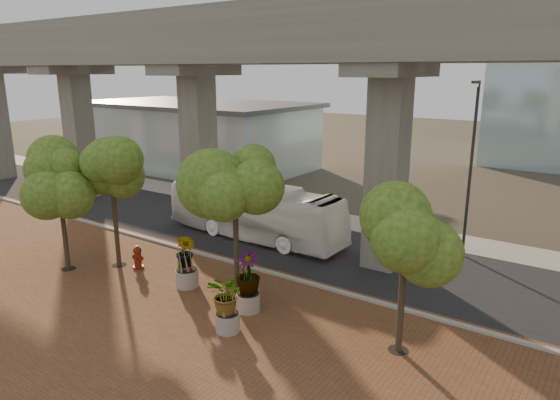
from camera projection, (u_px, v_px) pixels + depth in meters
The scene contains 18 objects.
ground at pixel (259, 253), 26.16m from camera, with size 160.00×160.00×0.00m, color #3C382C.
brick_plaza at pixel (138, 311), 19.79m from camera, with size 70.00×13.00×0.06m, color brown.
asphalt_road at pixel (281, 242), 27.74m from camera, with size 90.00×8.00×0.04m, color black.
curb_strip at pixel (235, 263), 24.55m from camera, with size 70.00×0.25×0.16m, color #A29E97.
far_sidewalk at pixel (330, 219), 32.11m from camera, with size 90.00×3.00×0.06m, color #A29E97.
transit_viaduct at pixel (281, 110), 25.91m from camera, with size 72.00×5.60×12.40m.
station_pavilion at pixel (195, 134), 49.11m from camera, with size 23.00×13.00×6.30m.
transit_bus at pixel (254, 212), 28.11m from camera, with size 2.59×11.03×3.08m, color white.
fire_hydrant at pixel (138, 257), 23.84m from camera, with size 0.57×0.52×1.15m.
planter_front at pixel (227, 297), 17.89m from camera, with size 1.98×1.98×2.18m.
planter_right at pixel (248, 276), 19.39m from camera, with size 2.28×2.28×2.43m.
planter_left at pixel (186, 255), 21.61m from camera, with size 2.21×2.21×2.44m.
street_tree_far_west at pixel (59, 183), 22.85m from camera, with size 3.68×3.68×5.90m.
street_tree_near_west at pixel (111, 175), 23.22m from camera, with size 3.34×3.34×6.04m.
street_tree_near_east at pixel (235, 182), 19.67m from camera, with size 4.30×4.30×6.94m.
street_tree_far_east at pixel (406, 234), 15.91m from camera, with size 3.51×3.51×5.79m.
streetlamp_west at pixel (202, 146), 34.47m from camera, with size 0.36×1.05×7.23m.
streetlamp_east at pixel (471, 158), 24.32m from camera, with size 0.44×1.27×8.78m.
Camera 1 is at (14.94, -19.59, 9.28)m, focal length 32.00 mm.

